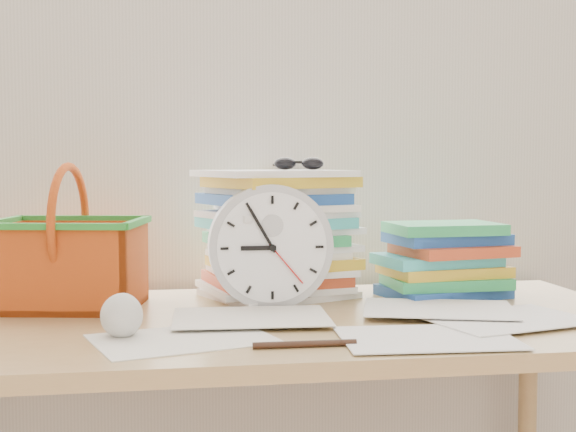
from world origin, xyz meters
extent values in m
cube|color=silver|center=(0.00, 2.00, 1.35)|extent=(4.00, 0.04, 2.70)
cube|color=beige|center=(0.00, 1.98, 1.30)|extent=(2.40, 0.01, 2.50)
cube|color=#A3814C|center=(0.00, 1.60, 0.73)|extent=(1.40, 0.70, 0.03)
cylinder|color=#B3B3B4|center=(0.00, 1.69, 0.87)|extent=(0.25, 0.05, 0.25)
sphere|color=silver|center=(-0.29, 1.47, 0.79)|extent=(0.07, 0.07, 0.07)
cylinder|color=black|center=(0.00, 1.34, 0.76)|extent=(0.17, 0.01, 0.01)
camera|label=1|loc=(-0.22, 0.13, 1.04)|focal=50.00mm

